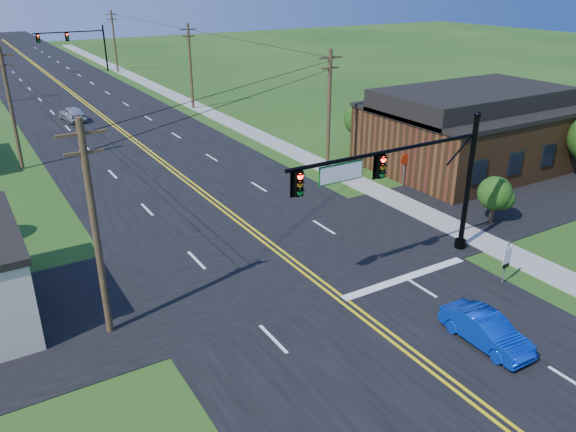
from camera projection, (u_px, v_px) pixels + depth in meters
ground at (455, 391)px, 19.92m from camera, size 260.00×260.00×0.00m
road_main at (99, 115)px, 59.23m from camera, size 16.00×220.00×0.04m
road_cross at (283, 257)px, 29.35m from camera, size 70.00×10.00×0.04m
sidewalk at (230, 122)px, 56.36m from camera, size 2.00×160.00×0.08m
signal_mast_main at (405, 180)px, 26.41m from camera, size 11.30×0.60×7.48m
signal_mast_far at (75, 42)px, 83.15m from camera, size 10.98×0.60×7.48m
brick_building at (468, 136)px, 42.66m from camera, size 14.20×11.20×4.70m
utility_pole_left_a at (95, 228)px, 21.41m from camera, size 1.80×0.28×9.00m
utility_pole_left_b at (11, 107)px, 41.06m from camera, size 1.80×0.28×9.00m
utility_pole_right_a at (329, 111)px, 40.03m from camera, size 1.80×0.28×9.00m
utility_pole_right_b at (190, 65)px, 60.47m from camera, size 1.80×0.28×9.00m
utility_pole_right_c at (114, 40)px, 84.06m from camera, size 1.80×0.28×9.00m
tree_right_back at (361, 118)px, 46.96m from camera, size 3.00×3.00×4.10m
shrub_corner at (495, 193)px, 32.85m from camera, size 2.00×2.00×2.86m
blue_car at (486, 331)px, 22.20m from camera, size 1.40×3.92×1.29m
distant_car at (72, 114)px, 56.64m from camera, size 2.25×4.56×1.50m
route_sign at (507, 259)px, 26.39m from camera, size 0.56×0.11×2.23m
stop_sign at (405, 162)px, 38.66m from camera, size 0.86×0.11×2.41m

